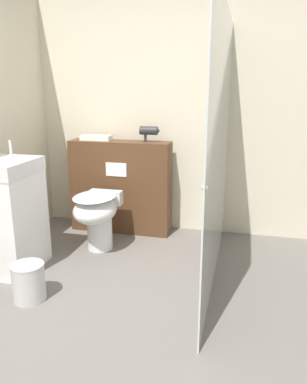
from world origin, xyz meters
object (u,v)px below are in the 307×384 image
at_px(hair_drier, 150,131).
at_px(waste_bin, 29,282).
at_px(sink_vanity, 7,215).
at_px(toilet, 97,214).

relative_size(hair_drier, waste_bin, 0.74).
bearing_deg(hair_drier, waste_bin, -108.55).
relative_size(sink_vanity, waste_bin, 3.88).
distance_m(sink_vanity, hair_drier, 1.58).
bearing_deg(hair_drier, sink_vanity, -130.52).
bearing_deg(toilet, hair_drier, 59.01).
distance_m(toilet, hair_drier, 1.00).
distance_m(toilet, waste_bin, 0.98).
xyz_separation_m(sink_vanity, hair_drier, (0.94, 1.11, 0.61)).
height_order(toilet, hair_drier, hair_drier).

